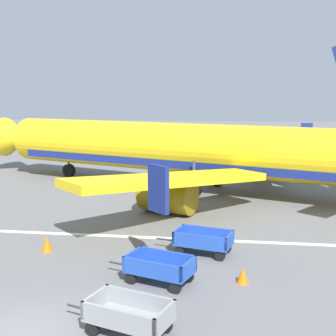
{
  "coord_description": "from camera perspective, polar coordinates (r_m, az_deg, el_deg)",
  "views": [
    {
      "loc": [
        5.85,
        -11.67,
        7.12
      ],
      "look_at": [
        2.37,
        14.23,
        2.8
      ],
      "focal_mm": 47.7,
      "sensor_mm": 36.0,
      "label": 1
    }
  ],
  "objects": [
    {
      "name": "baggage_cart_far_end",
      "position": [
        20.4,
        4.51,
        -9.28
      ],
      "size": [
        3.62,
        1.97,
        1.07
      ],
      "color": "#234CB2",
      "rests_on": "ground"
    },
    {
      "name": "baggage_cart_third_in_row",
      "position": [
        14.08,
        -5.06,
        -18.22
      ],
      "size": [
        3.6,
        2.12,
        1.07
      ],
      "color": "gray",
      "rests_on": "ground"
    },
    {
      "name": "apron_stripe",
      "position": [
        23.17,
        -7.44,
        -8.58
      ],
      "size": [
        120.0,
        0.36,
        0.01
      ],
      "primitive_type": "cube",
      "color": "silver",
      "rests_on": "ground"
    },
    {
      "name": "traffic_cone_near_plane",
      "position": [
        18.62,
        2.19,
        -12.05
      ],
      "size": [
        0.48,
        0.48,
        0.63
      ],
      "primitive_type": "cone",
      "color": "orange",
      "rests_on": "ground"
    },
    {
      "name": "baggage_cart_fourth_in_row",
      "position": [
        17.39,
        -1.12,
        -12.63
      ],
      "size": [
        3.6,
        2.15,
        1.07
      ],
      "color": "#234CB2",
      "rests_on": "ground"
    },
    {
      "name": "traffic_cone_by_carts",
      "position": [
        17.71,
        9.51,
        -13.38
      ],
      "size": [
        0.46,
        0.46,
        0.61
      ],
      "primitive_type": "cone",
      "color": "orange",
      "rests_on": "ground"
    },
    {
      "name": "ground_plane",
      "position": [
        14.87,
        -17.64,
        -19.7
      ],
      "size": [
        220.0,
        220.0,
        0.0
      ],
      "primitive_type": "plane",
      "color": "slate"
    },
    {
      "name": "traffic_cone_mid_apron",
      "position": [
        21.47,
        -15.22,
        -9.34
      ],
      "size": [
        0.53,
        0.53,
        0.7
      ],
      "primitive_type": "cone",
      "color": "orange",
      "rests_on": "ground"
    },
    {
      "name": "airplane",
      "position": [
        33.32,
        2.61,
        2.37
      ],
      "size": [
        36.41,
        29.65,
        11.34
      ],
      "color": "yellow",
      "rests_on": "ground"
    }
  ]
}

